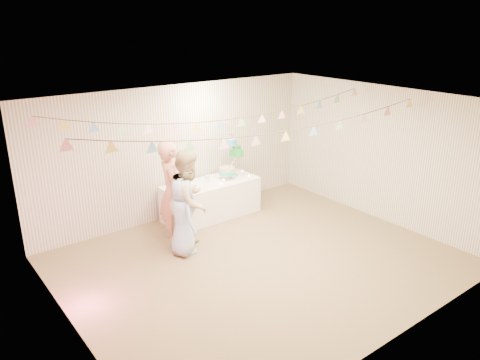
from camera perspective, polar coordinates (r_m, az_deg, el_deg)
floor at (r=7.77m, az=2.46°, el=-9.89°), size 6.00×6.00×0.00m
ceiling at (r=6.89m, az=2.77°, el=9.34°), size 6.00×6.00×0.00m
back_wall at (r=9.19m, az=-7.48°, el=3.42°), size 6.00×6.00×0.00m
front_wall at (r=5.71m, az=19.08°, el=-7.71°), size 6.00×6.00×0.00m
left_wall at (r=5.91m, az=-20.47°, el=-6.94°), size 5.00×5.00×0.00m
right_wall at (r=9.36m, az=16.85°, el=3.04°), size 5.00×5.00×0.00m
table at (r=9.30m, az=-3.55°, el=-2.35°), size 1.92×0.77×0.72m
cake_stand at (r=9.38m, az=-1.04°, el=3.06°), size 0.74×0.44×0.83m
cake_bottom at (r=9.35m, az=-1.54°, el=0.89°), size 0.31×0.31×0.15m
cake_middle at (r=9.57m, az=-0.49°, el=3.03°), size 0.27×0.27×0.22m
cake_top_tier at (r=9.27m, az=-1.23°, el=4.21°), size 0.25×0.25×0.19m
platter at (r=8.84m, az=-6.51°, el=-0.88°), size 0.37×0.37×0.02m
posy at (r=9.16m, az=-3.97°, el=0.37°), size 0.13×0.13×0.14m
person_adult_a at (r=8.13m, az=-8.29°, el=-1.51°), size 0.66×0.79×1.85m
person_adult_b at (r=7.87m, az=-6.20°, el=-2.51°), size 1.08×1.05×1.76m
person_child at (r=7.82m, az=-7.01°, el=-4.41°), size 0.48×0.69×1.33m
bunting_back at (r=7.79m, az=-2.54°, el=8.64°), size 5.60×1.10×0.40m
bunting_front at (r=6.79m, az=3.82°, el=6.77°), size 5.60×0.90×0.36m
tealight_0 at (r=8.66m, az=-7.43°, el=-1.51°), size 0.04×0.04×0.03m
tealight_1 at (r=9.14m, az=-6.05°, el=-0.32°), size 0.04×0.04×0.03m
tealight_2 at (r=9.05m, az=-2.29°, el=-0.41°), size 0.04×0.04×0.03m
tealight_3 at (r=9.53m, az=-2.60°, el=0.61°), size 0.04×0.04×0.03m
tealight_4 at (r=9.49m, az=1.12°, el=0.55°), size 0.04×0.04×0.03m
tealight_5 at (r=9.79m, az=0.28°, el=1.13°), size 0.04×0.04×0.03m
tealight_6 at (r=9.26m, az=-2.02°, el=0.05°), size 0.04×0.04×0.03m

